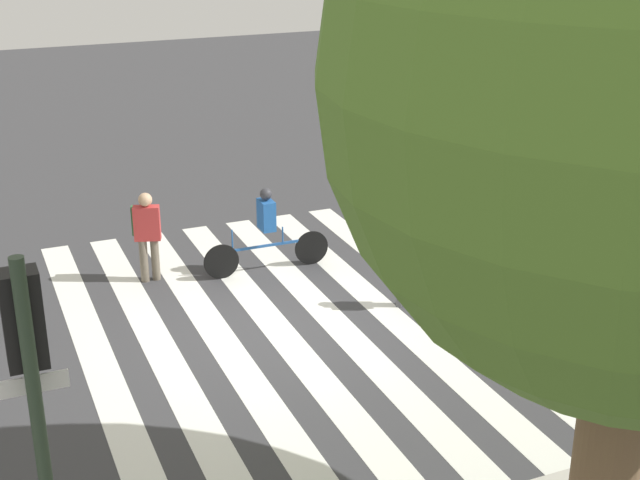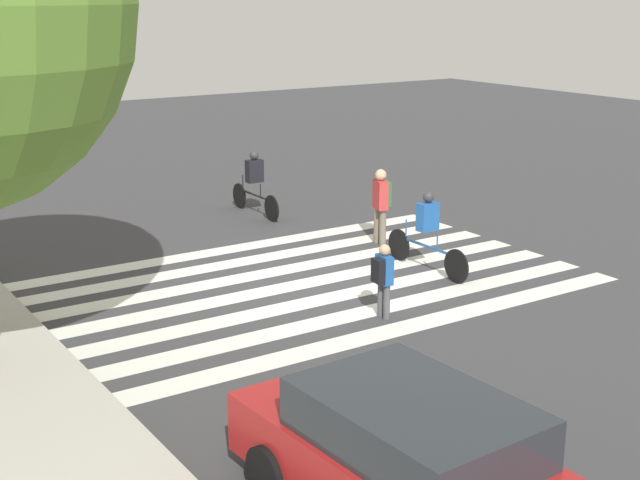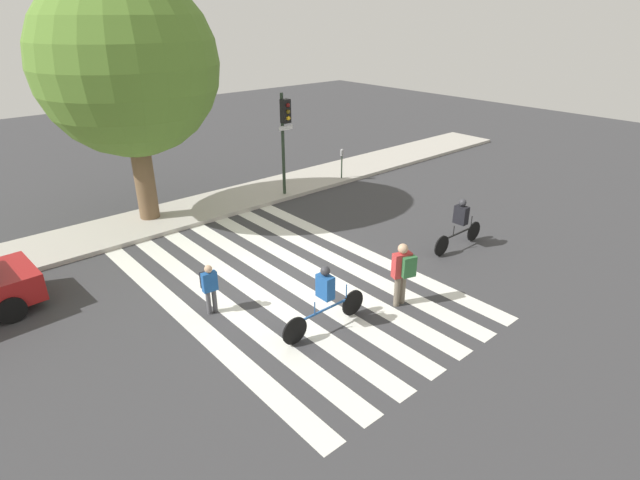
% 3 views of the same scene
% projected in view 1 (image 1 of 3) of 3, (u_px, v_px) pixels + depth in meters
% --- Properties ---
extents(ground_plane, '(60.00, 60.00, 0.00)m').
position_uv_depth(ground_plane, '(278.00, 329.00, 14.24)').
color(ground_plane, '#38383A').
extents(crosswalk_stripes, '(6.17, 10.00, 0.01)m').
position_uv_depth(crosswalk_stripes, '(278.00, 329.00, 14.24)').
color(crosswalk_stripes, silver).
rests_on(crosswalk_stripes, ground_plane).
extents(traffic_light, '(0.60, 0.50, 3.96)m').
position_uv_depth(traffic_light, '(32.00, 385.00, 7.27)').
color(traffic_light, '#283828').
rests_on(traffic_light, ground_plane).
extents(pedestrian_adult_tall_backpack, '(0.50, 0.47, 1.65)m').
position_uv_depth(pedestrian_adult_tall_backpack, '(146.00, 229.00, 15.72)').
color(pedestrian_adult_tall_backpack, '#6B6051').
rests_on(pedestrian_adult_tall_backpack, ground_plane).
extents(pedestrian_adult_blue_shirt, '(0.37, 0.31, 1.28)m').
position_uv_depth(pedestrian_adult_blue_shirt, '(406.00, 265.00, 14.76)').
color(pedestrian_adult_blue_shirt, '#4C4C51').
rests_on(pedestrian_adult_blue_shirt, ground_plane).
extents(cyclist_far_lane, '(2.40, 0.40, 1.60)m').
position_uv_depth(cyclist_far_lane, '(267.00, 227.00, 16.11)').
color(cyclist_far_lane, black).
rests_on(cyclist_far_lane, ground_plane).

